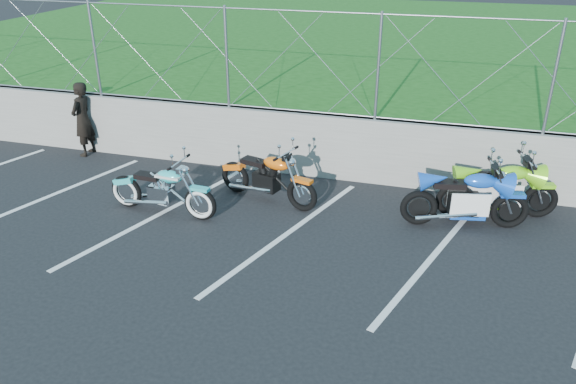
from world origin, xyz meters
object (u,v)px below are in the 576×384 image
(cruiser_turquoise, at_px, (163,192))
(sportbike_green, at_px, (500,192))
(naked_orange, at_px, (269,179))
(sportbike_blue, at_px, (467,201))
(person_standing, at_px, (83,119))

(cruiser_turquoise, height_order, sportbike_green, sportbike_green)
(cruiser_turquoise, xyz_separation_m, naked_orange, (1.63, 0.98, 0.03))
(sportbike_blue, bearing_deg, person_standing, 160.42)
(sportbike_green, bearing_deg, person_standing, 161.48)
(cruiser_turquoise, distance_m, sportbike_blue, 5.23)
(cruiser_turquoise, height_order, naked_orange, naked_orange)
(naked_orange, xyz_separation_m, person_standing, (-4.67, 1.14, 0.37))
(naked_orange, distance_m, person_standing, 4.82)
(sportbike_green, distance_m, person_standing, 8.75)
(person_standing, bearing_deg, sportbike_blue, 81.68)
(naked_orange, distance_m, sportbike_blue, 3.50)
(person_standing, bearing_deg, sportbike_green, 85.56)
(naked_orange, xyz_separation_m, sportbike_blue, (3.50, 0.02, 0.03))
(cruiser_turquoise, bearing_deg, person_standing, 148.71)
(naked_orange, height_order, sportbike_green, sportbike_green)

